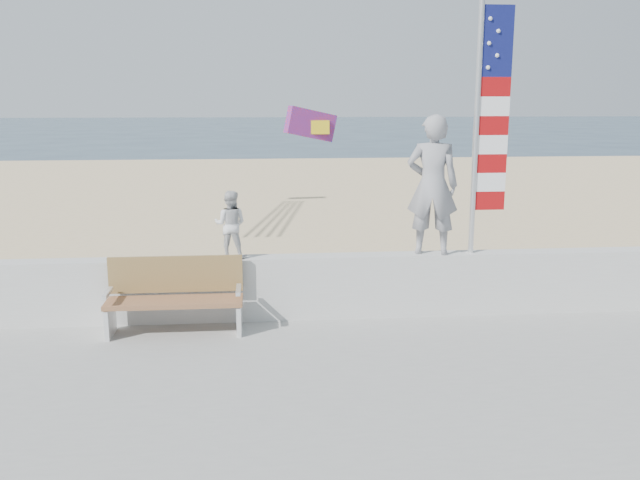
# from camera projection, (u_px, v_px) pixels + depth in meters

# --- Properties ---
(ground) EXTENTS (220.00, 220.00, 0.00)m
(ground) POSITION_uv_depth(u_px,v_px,m) (317.00, 386.00, 7.85)
(ground) COLOR #283E51
(ground) RESTS_ON ground
(sand) EXTENTS (90.00, 40.00, 0.08)m
(sand) POSITION_uv_depth(u_px,v_px,m) (286.00, 232.00, 16.61)
(sand) COLOR beige
(sand) RESTS_ON ground
(seawall) EXTENTS (30.00, 0.35, 0.90)m
(seawall) POSITION_uv_depth(u_px,v_px,m) (305.00, 287.00, 9.67)
(seawall) COLOR silver
(seawall) RESTS_ON boardwalk
(adult) EXTENTS (0.82, 0.64, 1.98)m
(adult) POSITION_uv_depth(u_px,v_px,m) (432.00, 185.00, 9.53)
(adult) COLOR gray
(adult) RESTS_ON seawall
(child) EXTENTS (0.52, 0.44, 0.95)m
(child) POSITION_uv_depth(u_px,v_px,m) (230.00, 224.00, 9.39)
(child) COLOR silver
(child) RESTS_ON seawall
(bench) EXTENTS (1.80, 0.57, 1.00)m
(bench) POSITION_uv_depth(u_px,v_px,m) (175.00, 295.00, 9.06)
(bench) COLOR #966441
(bench) RESTS_ON boardwalk
(flag) EXTENTS (0.50, 0.08, 3.50)m
(flag) POSITION_uv_depth(u_px,v_px,m) (486.00, 118.00, 9.40)
(flag) COLOR silver
(flag) RESTS_ON seawall
(parafoil_kite) EXTENTS (0.90, 0.46, 0.60)m
(parafoil_kite) POSITION_uv_depth(u_px,v_px,m) (312.00, 124.00, 11.11)
(parafoil_kite) COLOR red
(parafoil_kite) RESTS_ON ground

